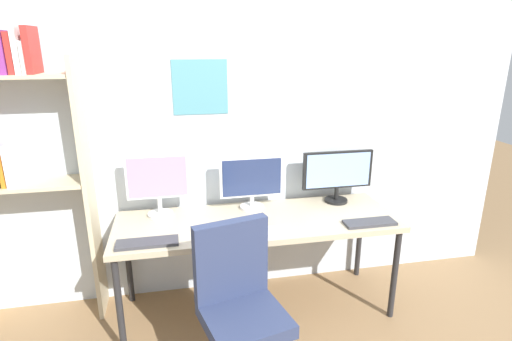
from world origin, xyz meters
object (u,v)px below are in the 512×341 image
Objects in this scene: desk at (257,226)px; keyboard_left at (147,243)px; office_chair at (241,324)px; monitor_left at (158,181)px; monitor_center at (252,181)px; monitor_right at (338,173)px; bookshelf at (8,141)px; keyboard_right at (370,223)px; keyboard_center at (264,232)px; computer_mouse at (220,229)px.

desk is 5.21× the size of keyboard_left.
monitor_left is at bearing 117.00° from office_chair.
monitor_center is 0.86× the size of monitor_right.
bookshelf is 5.32× the size of keyboard_left.
bookshelf is 5.67× the size of keyboard_right.
desk is 0.79m from keyboard_right.
desk is 5.31× the size of keyboard_center.
keyboard_right is at bearing -17.20° from monitor_left.
monitor_right is 1.48× the size of keyboard_center.
keyboard_left is at bearing -98.99° from monitor_left.
bookshelf is 1.88m from office_chair.
monitor_center is 1.27× the size of keyboard_center.
bookshelf reaches higher than desk.
monitor_center is at bearing 90.00° from desk.
desk is at bearing 26.08° from computer_mouse.
keyboard_center is at bearing -90.00° from monitor_center.
desk is 0.76m from office_chair.
keyboard_center is (1.60, -0.46, -0.58)m from bookshelf.
computer_mouse is at bearing -41.36° from monitor_left.
desk is 0.24m from keyboard_center.
monitor_right is at bearing 17.35° from desk.
office_chair is 1.15m from monitor_left.
computer_mouse is (1.32, -0.37, -0.58)m from bookshelf.
office_chair is (1.37, -0.89, -0.93)m from bookshelf.
desk is 0.78m from monitor_left.
bookshelf is at bearing 146.92° from office_chair.
office_chair is at bearing -109.39° from desk.
monitor_right is at bearing -0.42° from bookshelf.
desk is at bearing 90.00° from keyboard_center.
computer_mouse is at bearing 95.25° from office_chair.
monitor_center reaches higher than keyboard_center.
monitor_center is at bearing -180.00° from monitor_right.
monitor_left is at bearing 162.80° from keyboard_right.
desk is 1.74m from bookshelf.
desk is at bearing -8.13° from bookshelf.
office_chair is 10.31× the size of computer_mouse.
monitor_right is (0.91, 0.88, 0.57)m from office_chair.
monitor_right is 0.50m from keyboard_right.
monitor_center is at bearing 75.07° from office_chair.
keyboard_left reaches higher than desk.
bookshelf is at bearing 151.72° from keyboard_left.
office_chair is 1.39m from monitor_right.
monitor_right reaches higher than computer_mouse.
bookshelf is (-1.60, 0.23, 0.65)m from desk.
monitor_right reaches higher than keyboard_center.
monitor_right is at bearing 98.99° from keyboard_right.
keyboard_left is at bearing 180.00° from keyboard_right.
desk is at bearing 70.61° from office_chair.
keyboard_center is at bearing -33.06° from monitor_left.
office_chair is at bearing -118.32° from keyboard_center.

